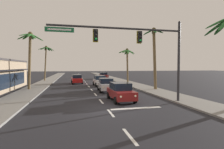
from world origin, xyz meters
TOP-DOWN VIEW (x-y plane):
  - ground_plane at (0.00, 0.00)m, footprint 220.00×220.00m
  - sidewalk_right at (7.80, 20.00)m, footprint 3.20×110.00m
  - sidewalk_left at (-7.80, 20.00)m, footprint 3.20×110.00m
  - lane_markings at (0.44, 20.08)m, footprint 4.28×88.50m
  - traffic_signal_mast at (3.09, 0.72)m, footprint 11.27×0.41m
  - sedan_lead_at_stop_bar at (1.84, 2.57)m, footprint 2.00×4.47m
  - sedan_third_in_queue at (1.67, 9.08)m, footprint 2.10×4.51m
  - sedan_fifth_in_queue at (1.88, 15.58)m, footprint 2.02×4.48m
  - sedan_oncoming_far at (-1.78, 20.28)m, footprint 2.11×4.51m
  - sedan_parked_nearest_kerb at (5.29, 31.70)m, footprint 2.04×4.49m
  - palm_left_second at (-8.08, 12.37)m, footprint 3.44×3.63m
  - palm_left_third at (-8.13, 27.28)m, footprint 3.39×3.50m
  - palm_right_second at (8.20, 8.66)m, footprint 3.11×3.08m
  - palm_right_third at (8.10, 20.38)m, footprint 3.53×3.36m

SIDE VIEW (x-z plane):
  - ground_plane at x=0.00m, z-range 0.00..0.00m
  - lane_markings at x=0.44m, z-range 0.00..0.01m
  - sidewalk_right at x=7.80m, z-range 0.00..0.14m
  - sidewalk_left at x=-7.80m, z-range 0.00..0.14m
  - sedan_lead_at_stop_bar at x=1.84m, z-range 0.01..1.69m
  - sedan_third_in_queue at x=1.67m, z-range 0.01..1.69m
  - sedan_fifth_in_queue at x=1.88m, z-range 0.01..1.69m
  - sedan_oncoming_far at x=-1.78m, z-range 0.01..1.69m
  - sedan_parked_nearest_kerb at x=5.29m, z-range 0.01..1.69m
  - palm_right_third at x=8.10m, z-range 1.58..8.39m
  - traffic_signal_mast at x=3.09m, z-range 1.47..8.63m
  - palm_right_second at x=8.20m, z-range 1.35..9.73m
  - palm_left_second at x=-8.08m, z-range 1.73..9.59m
  - palm_left_third at x=-8.13m, z-range 2.09..9.78m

